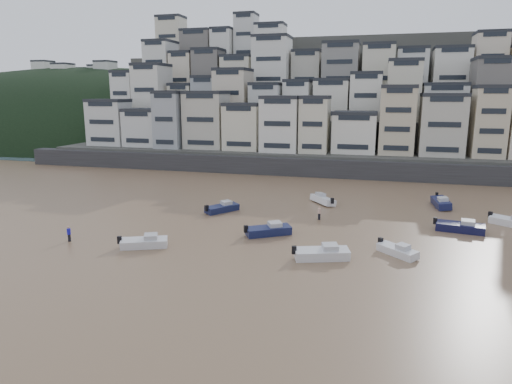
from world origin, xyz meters
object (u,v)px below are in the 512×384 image
(boat_c, at_px, (268,229))
(person_blue, at_px, (69,234))
(boat_j, at_px, (144,241))
(person_pink, at_px, (319,213))
(boat_h, at_px, (323,199))
(boat_i, at_px, (441,201))
(boat_f, at_px, (222,207))
(boat_a, at_px, (322,252))
(boat_b, at_px, (398,249))
(boat_g, at_px, (512,220))
(boat_d, at_px, (460,225))

(boat_c, relative_size, person_blue, 3.30)
(boat_j, distance_m, person_pink, 22.89)
(boat_h, xyz_separation_m, person_pink, (0.64, -8.97, 0.12))
(boat_i, xyz_separation_m, person_pink, (-16.04, -11.45, 0.03))
(boat_f, relative_size, boat_i, 0.88)
(boat_a, distance_m, boat_h, 23.64)
(person_blue, bearing_deg, boat_b, 8.03)
(person_blue, bearing_deg, boat_j, 1.96)
(boat_c, xyz_separation_m, person_blue, (-20.71, -8.00, 0.09))
(boat_f, bearing_deg, boat_g, -50.78)
(boat_d, xyz_separation_m, boat_g, (6.50, 4.23, -0.06))
(boat_d, xyz_separation_m, boat_c, (-21.52, -7.21, -0.02))
(boat_h, distance_m, boat_c, 17.68)
(boat_g, distance_m, boat_j, 44.08)
(boat_a, distance_m, boat_f, 21.60)
(boat_c, height_order, person_blue, person_blue)
(boat_b, height_order, boat_j, boat_j)
(person_blue, height_order, person_pink, same)
(boat_d, relative_size, boat_c, 1.02)
(person_blue, bearing_deg, boat_h, 45.42)
(boat_c, bearing_deg, boat_g, -10.96)
(boat_a, xyz_separation_m, person_pink, (-2.18, 14.49, 0.07))
(boat_b, distance_m, boat_i, 23.71)
(boat_c, bearing_deg, boat_f, 102.13)
(boat_f, relative_size, boat_c, 0.94)
(person_pink, bearing_deg, boat_h, 94.09)
(person_pink, bearing_deg, boat_c, -120.07)
(boat_d, xyz_separation_m, person_blue, (-42.23, -15.21, 0.07))
(boat_b, bearing_deg, person_blue, -129.49)
(boat_h, height_order, boat_g, boat_h)
(boat_h, distance_m, person_blue, 35.38)
(boat_f, xyz_separation_m, person_blue, (-12.01, -16.61, 0.14))
(boat_a, height_order, boat_g, boat_a)
(boat_i, bearing_deg, boat_c, -52.62)
(boat_c, distance_m, person_blue, 22.20)
(boat_f, bearing_deg, boat_c, -99.89)
(person_pink, bearing_deg, boat_g, 7.87)
(person_pink, bearing_deg, boat_a, -81.43)
(boat_j, bearing_deg, person_pink, 21.25)
(boat_j, bearing_deg, boat_h, 34.78)
(boat_a, xyz_separation_m, boat_i, (13.86, 25.95, 0.04))
(boat_a, bearing_deg, boat_h, 77.60)
(boat_a, relative_size, person_pink, 3.37)
(boat_d, distance_m, boat_j, 36.40)
(person_blue, bearing_deg, boat_f, 54.14)
(boat_f, bearing_deg, boat_h, -21.38)
(boat_j, xyz_separation_m, person_pink, (16.45, 15.92, 0.15))
(boat_d, height_order, boat_c, boat_d)
(boat_b, xyz_separation_m, person_blue, (-34.87, -4.92, 0.21))
(boat_j, relative_size, person_pink, 3.05)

